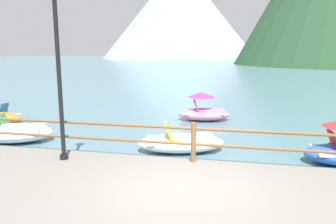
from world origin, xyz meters
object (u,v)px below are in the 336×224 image
Objects in this scene: pedal_boat_0 at (204,111)px; pedal_boat_1 at (14,133)px; pedal_boat_4 at (181,142)px; lamp_post at (58,57)px.

pedal_boat_0 is 0.84× the size of pedal_boat_1.
pedal_boat_4 is (-0.20, -4.57, -0.13)m from pedal_boat_0.
pedal_boat_1 is 1.01× the size of pedal_boat_4.
pedal_boat_1 reaches higher than pedal_boat_4.
pedal_boat_0 reaches higher than pedal_boat_1.
pedal_boat_4 is at bearing -92.53° from pedal_boat_0.
pedal_boat_0 is 7.47m from pedal_boat_1.
lamp_post is 7.89m from pedal_boat_0.
pedal_boat_0 is 0.84× the size of pedal_boat_4.
lamp_post is 4.32m from pedal_boat_4.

